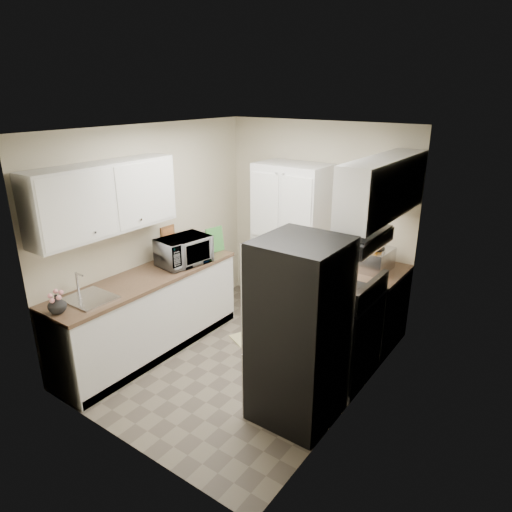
# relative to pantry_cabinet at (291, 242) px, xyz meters

# --- Properties ---
(ground) EXTENTS (3.20, 3.20, 0.00)m
(ground) POSITION_rel_pantry_cabinet_xyz_m (0.20, -1.32, -1.00)
(ground) COLOR #665B4C
(ground) RESTS_ON ground
(room_shell) EXTENTS (2.64, 3.24, 2.52)m
(room_shell) POSITION_rel_pantry_cabinet_xyz_m (0.18, -1.32, 0.63)
(room_shell) COLOR beige
(room_shell) RESTS_ON ground
(pantry_cabinet) EXTENTS (0.90, 0.55, 2.00)m
(pantry_cabinet) POSITION_rel_pantry_cabinet_xyz_m (0.00, 0.00, 0.00)
(pantry_cabinet) COLOR silver
(pantry_cabinet) RESTS_ON ground
(base_cabinet_left) EXTENTS (0.60, 2.30, 0.88)m
(base_cabinet_left) POSITION_rel_pantry_cabinet_xyz_m (-0.79, -1.75, -0.56)
(base_cabinet_left) COLOR silver
(base_cabinet_left) RESTS_ON ground
(countertop_left) EXTENTS (0.63, 2.33, 0.04)m
(countertop_left) POSITION_rel_pantry_cabinet_xyz_m (-0.79, -1.75, -0.10)
(countertop_left) COLOR brown
(countertop_left) RESTS_ON base_cabinet_left
(base_cabinet_right) EXTENTS (0.60, 0.80, 0.88)m
(base_cabinet_right) POSITION_rel_pantry_cabinet_xyz_m (1.19, -0.12, -0.56)
(base_cabinet_right) COLOR silver
(base_cabinet_right) RESTS_ON ground
(countertop_right) EXTENTS (0.63, 0.83, 0.04)m
(countertop_right) POSITION_rel_pantry_cabinet_xyz_m (1.19, -0.12, -0.10)
(countertop_right) COLOR brown
(countertop_right) RESTS_ON base_cabinet_right
(electric_range) EXTENTS (0.71, 0.78, 1.13)m
(electric_range) POSITION_rel_pantry_cabinet_xyz_m (1.17, -0.93, -0.52)
(electric_range) COLOR #B7B7BC
(electric_range) RESTS_ON ground
(refrigerator) EXTENTS (0.70, 0.72, 1.70)m
(refrigerator) POSITION_rel_pantry_cabinet_xyz_m (1.14, -1.73, -0.15)
(refrigerator) COLOR #B7B7BC
(refrigerator) RESTS_ON ground
(microwave) EXTENTS (0.48, 0.64, 0.32)m
(microwave) POSITION_rel_pantry_cabinet_xyz_m (-0.71, -1.23, 0.08)
(microwave) COLOR #B2B2B7
(microwave) RESTS_ON countertop_left
(wine_bottle) EXTENTS (0.07, 0.07, 0.27)m
(wine_bottle) POSITION_rel_pantry_cabinet_xyz_m (-0.77, -0.91, 0.06)
(wine_bottle) COLOR black
(wine_bottle) RESTS_ON countertop_left
(flower_vase) EXTENTS (0.21, 0.21, 0.17)m
(flower_vase) POSITION_rel_pantry_cabinet_xyz_m (-0.78, -2.81, 0.01)
(flower_vase) COLOR white
(flower_vase) RESTS_ON countertop_left
(cutting_board) EXTENTS (0.07, 0.25, 0.31)m
(cutting_board) POSITION_rel_pantry_cabinet_xyz_m (-0.70, -0.69, 0.08)
(cutting_board) COLOR #3E883B
(cutting_board) RESTS_ON countertop_left
(toaster_oven) EXTENTS (0.35, 0.44, 0.25)m
(toaster_oven) POSITION_rel_pantry_cabinet_xyz_m (1.16, -0.11, 0.04)
(toaster_oven) COLOR #AEAEB2
(toaster_oven) RESTS_ON countertop_right
(fruit_basket) EXTENTS (0.29, 0.29, 0.10)m
(fruit_basket) POSITION_rel_pantry_cabinet_xyz_m (1.15, -0.09, 0.22)
(fruit_basket) COLOR #D77500
(fruit_basket) RESTS_ON toaster_oven
(kitchen_mat) EXTENTS (0.86, 1.02, 0.01)m
(kitchen_mat) POSITION_rel_pantry_cabinet_xyz_m (0.18, -0.72, -0.99)
(kitchen_mat) COLOR #CFC687
(kitchen_mat) RESTS_ON ground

